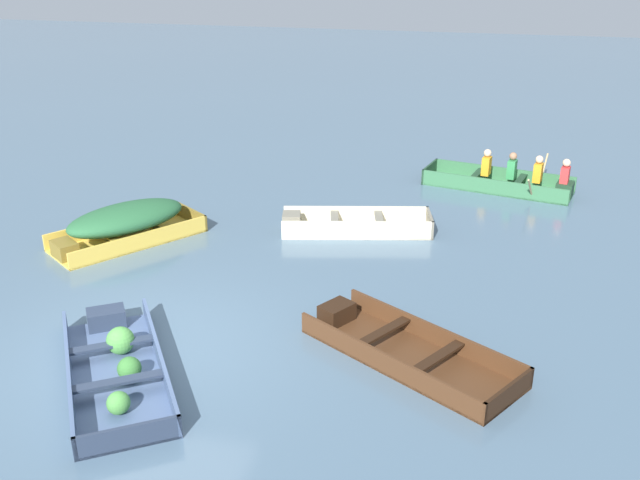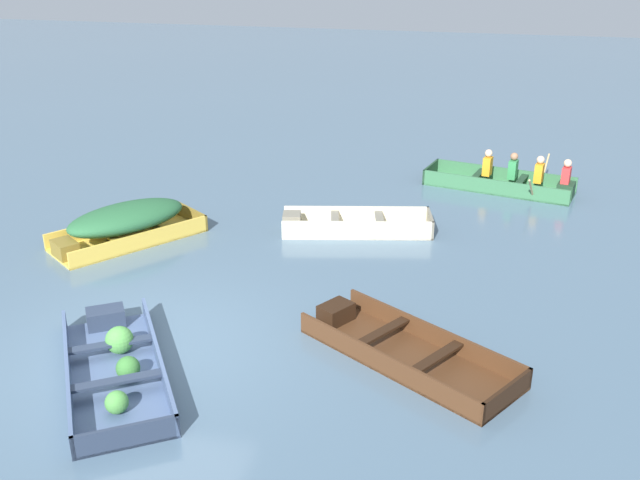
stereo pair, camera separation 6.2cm
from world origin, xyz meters
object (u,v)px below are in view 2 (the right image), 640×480
object	(u,v)px
skiff_cream_near_moored	(350,225)
rowboat_green_with_crew	(510,181)
dinghy_slate_blue_foreground	(116,363)
skiff_yellow_far_moored	(126,221)
skiff_dark_varnish_mid_moored	(401,348)

from	to	relation	value
skiff_cream_near_moored	rowboat_green_with_crew	bearing A→B (deg)	48.31
dinghy_slate_blue_foreground	rowboat_green_with_crew	distance (m)	10.66
dinghy_slate_blue_foreground	skiff_yellow_far_moored	world-z (taller)	skiff_yellow_far_moored
dinghy_slate_blue_foreground	skiff_yellow_far_moored	bearing A→B (deg)	116.60
skiff_cream_near_moored	skiff_dark_varnish_mid_moored	world-z (taller)	skiff_cream_near_moored
skiff_dark_varnish_mid_moored	skiff_yellow_far_moored	world-z (taller)	skiff_yellow_far_moored
skiff_dark_varnish_mid_moored	skiff_cream_near_moored	bearing A→B (deg)	111.02
skiff_yellow_far_moored	rowboat_green_with_crew	size ratio (longest dim) A/B	0.85
dinghy_slate_blue_foreground	skiff_cream_near_moored	bearing A→B (deg)	70.70
rowboat_green_with_crew	skiff_yellow_far_moored	bearing A→B (deg)	-145.06
dinghy_slate_blue_foreground	skiff_cream_near_moored	distance (m)	6.18
skiff_cream_near_moored	skiff_dark_varnish_mid_moored	xyz separation A→B (m)	(1.70, -4.41, -0.03)
skiff_cream_near_moored	skiff_yellow_far_moored	bearing A→B (deg)	-159.15
skiff_yellow_far_moored	rowboat_green_with_crew	distance (m)	8.89
rowboat_green_with_crew	dinghy_slate_blue_foreground	bearing A→B (deg)	-118.95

